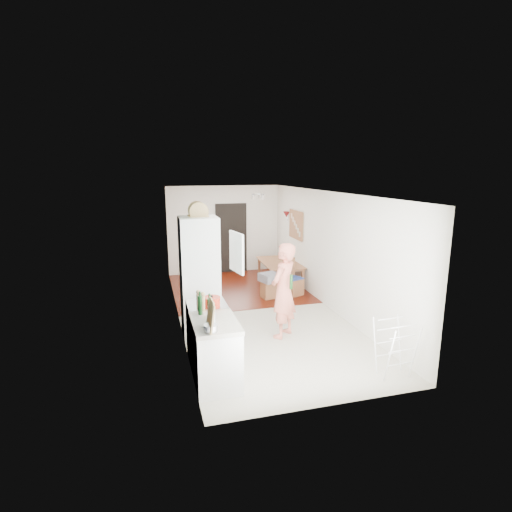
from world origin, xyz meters
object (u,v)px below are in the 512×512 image
person (284,282)px  drying_rack (395,349)px  dining_table (281,274)px  dining_chair (294,278)px  stool (269,290)px

person → drying_rack: bearing=78.1°
dining_table → dining_chair: 1.05m
person → drying_rack: (1.09, -1.77, -0.59)m
dining_table → person: bearing=164.0°
stool → drying_rack: size_ratio=0.49×
dining_chair → drying_rack: size_ratio=1.03×
dining_table → dining_chair: bearing=-179.9°
dining_chair → drying_rack: dining_chair is taller
stool → person: bearing=-100.4°
stool → drying_rack: 3.96m
dining_table → drying_rack: drying_rack is taller
dining_chair → stool: bearing=164.2°
drying_rack → stool: bearing=97.0°
person → dining_table: 3.48m
person → dining_chair: size_ratio=2.31×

